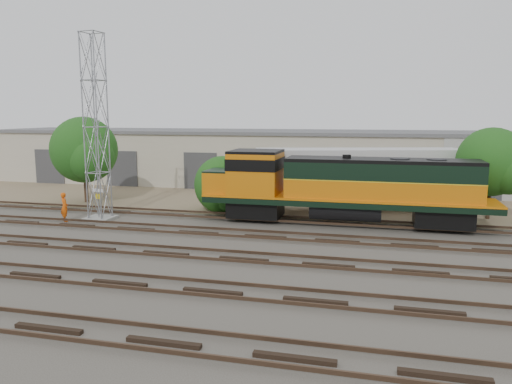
% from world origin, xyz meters
% --- Properties ---
extents(ground, '(140.00, 140.00, 0.00)m').
position_xyz_m(ground, '(0.00, 0.00, 0.00)').
color(ground, '#47423A').
rests_on(ground, ground).
extents(dirt_strip, '(80.00, 16.00, 0.02)m').
position_xyz_m(dirt_strip, '(0.00, 15.00, 0.01)').
color(dirt_strip, '#726047').
rests_on(dirt_strip, ground).
extents(tracks, '(80.00, 20.40, 0.28)m').
position_xyz_m(tracks, '(0.00, -3.00, 0.08)').
color(tracks, black).
rests_on(tracks, ground).
extents(warehouse, '(58.40, 10.40, 5.30)m').
position_xyz_m(warehouse, '(0.04, 22.98, 2.65)').
color(warehouse, '#BAB29B').
rests_on(warehouse, ground).
extents(locomotive, '(17.94, 3.15, 4.31)m').
position_xyz_m(locomotive, '(7.76, 6.00, 2.46)').
color(locomotive, black).
rests_on(locomotive, tracks).
extents(signal_tower, '(1.76, 1.76, 11.94)m').
position_xyz_m(signal_tower, '(-7.65, 3.61, 5.81)').
color(signal_tower, gray).
rests_on(signal_tower, ground).
extents(sign_post, '(0.86, 0.18, 2.13)m').
position_xyz_m(sign_post, '(-7.65, 3.44, 1.49)').
color(sign_post, gray).
rests_on(sign_post, ground).
extents(worker, '(0.82, 0.80, 1.90)m').
position_xyz_m(worker, '(-9.60, 2.60, 0.95)').
color(worker, '#DF540C').
rests_on(worker, ground).
extents(semi_trailer, '(14.73, 6.68, 4.46)m').
position_xyz_m(semi_trailer, '(8.87, 11.08, 2.80)').
color(semi_trailer, silver).
rests_on(semi_trailer, ground).
extents(tree_west, '(5.38, 5.13, 6.71)m').
position_xyz_m(tree_west, '(-12.07, 9.09, 4.01)').
color(tree_west, '#382619').
rests_on(tree_west, ground).
extents(tree_mid, '(4.39, 4.18, 4.18)m').
position_xyz_m(tree_mid, '(-0.65, 8.73, 1.74)').
color(tree_mid, '#382619').
rests_on(tree_mid, ground).
extents(tree_east, '(4.71, 4.48, 6.05)m').
position_xyz_m(tree_east, '(17.35, 9.98, 3.69)').
color(tree_east, '#382619').
rests_on(tree_east, ground).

